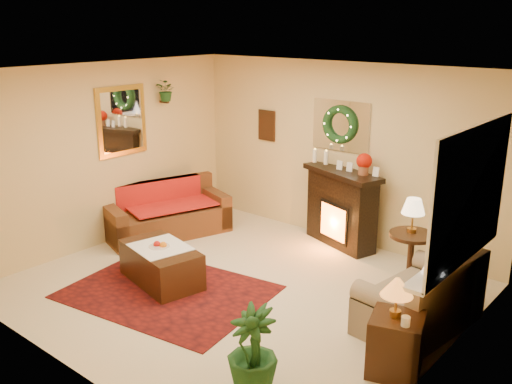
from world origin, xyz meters
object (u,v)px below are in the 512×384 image
Objects in this scene: coffee_table at (161,266)px; loveseat at (420,290)px; fireplace at (341,208)px; side_table_round at (410,263)px; sofa at (167,208)px; end_table_square at (396,346)px.

loveseat is at bearing 32.66° from coffee_table.
fireplace reaches higher than side_table_round.
side_table_round is at bearing 128.79° from loveseat.
sofa is 3.68m from side_table_round.
sofa is 3.20× the size of end_table_square.
coffee_table is at bearing -25.69° from sofa.
loveseat is (1.87, -1.46, -0.13)m from fireplace.
fireplace is 1.62× the size of side_table_round.
sofa is at bearing 148.64° from coffee_table.
sofa is at bearing -169.28° from side_table_round.
side_table_round is at bearing 111.59° from end_table_square.
end_table_square is (0.20, -0.93, -0.15)m from loveseat.
fireplace is at bearing 80.42° from coffee_table.
side_table_round is 1.86m from end_table_square.
sofa is at bearing -130.52° from fireplace.
fireplace is 1.56m from side_table_round.
sofa is 4.10m from loveseat.
loveseat is 1.95× the size of side_table_round.
fireplace is at bearing 130.91° from end_table_square.
end_table_square is (0.68, -1.72, -0.05)m from side_table_round.
side_table_round reaches higher than end_table_square.
fireplace is 2.74m from coffee_table.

